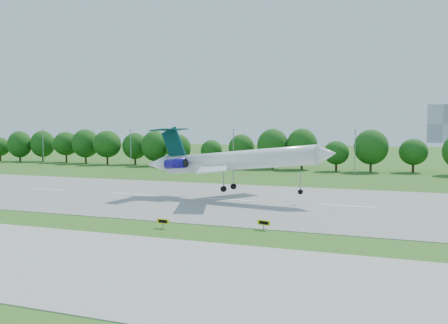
% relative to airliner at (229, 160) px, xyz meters
% --- Properties ---
extents(ground, '(600.00, 600.00, 0.00)m').
position_rel_airliner_xyz_m(ground, '(0.33, -25.15, -7.03)').
color(ground, '#2A5516').
rests_on(ground, ground).
extents(runway, '(400.00, 45.00, 0.08)m').
position_rel_airliner_xyz_m(runway, '(0.33, -0.15, -6.99)').
color(runway, gray).
rests_on(runway, ground).
extents(taxiway, '(400.00, 23.00, 0.08)m').
position_rel_airliner_xyz_m(taxiway, '(0.33, -43.15, -6.99)').
color(taxiway, '#ADADA8').
rests_on(taxiway, ground).
extents(tree_line, '(288.40, 8.40, 10.40)m').
position_rel_airliner_xyz_m(tree_line, '(0.33, 66.85, -0.84)').
color(tree_line, '#382314').
rests_on(tree_line, ground).
extents(light_poles, '(175.90, 0.25, 12.19)m').
position_rel_airliner_xyz_m(light_poles, '(-2.17, 56.85, -0.69)').
color(light_poles, gray).
rests_on(light_poles, ground).
extents(airliner, '(35.93, 25.96, 11.26)m').
position_rel_airliner_xyz_m(airliner, '(0.00, 0.00, 0.00)').
color(airliner, white).
rests_on(airliner, ground).
extents(taxi_sign_centre, '(1.71, 0.39, 1.19)m').
position_rel_airliner_xyz_m(taxi_sign_centre, '(0.83, -26.31, -6.15)').
color(taxi_sign_centre, gray).
rests_on(taxi_sign_centre, ground).
extents(taxi_sign_right, '(1.75, 0.63, 1.23)m').
position_rel_airliner_xyz_m(taxi_sign_right, '(13.02, -22.79, -6.12)').
color(taxi_sign_right, gray).
rests_on(taxi_sign_right, ground).
extents(service_vehicle_a, '(4.35, 2.36, 1.36)m').
position_rel_airliner_xyz_m(service_vehicle_a, '(-19.37, 58.75, -6.35)').
color(service_vehicle_a, white).
rests_on(service_vehicle_a, ground).
extents(service_vehicle_b, '(3.19, 1.44, 1.06)m').
position_rel_airliner_xyz_m(service_vehicle_b, '(-20.79, 59.49, -6.49)').
color(service_vehicle_b, silver).
rests_on(service_vehicle_b, ground).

